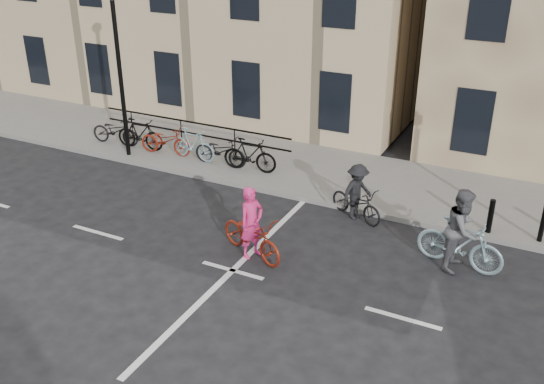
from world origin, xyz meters
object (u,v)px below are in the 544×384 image
at_px(cyclist_grey, 461,237).
at_px(cyclist_dark, 357,197).
at_px(lamp_post, 118,54).
at_px(cyclist_pink, 252,233).

height_order(cyclist_grey, cyclist_dark, cyclist_grey).
bearing_deg(cyclist_dark, lamp_post, 110.01).
bearing_deg(cyclist_grey, cyclist_pink, 118.58).
bearing_deg(cyclist_dark, cyclist_grey, -88.70).
bearing_deg(cyclist_grey, cyclist_dark, 74.82).
distance_m(lamp_post, cyclist_grey, 11.57).
relative_size(cyclist_grey, cyclist_dark, 1.14).
height_order(cyclist_pink, cyclist_dark, cyclist_pink).
xyz_separation_m(lamp_post, cyclist_pink, (6.58, -3.59, -2.87)).
distance_m(lamp_post, cyclist_dark, 8.68).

